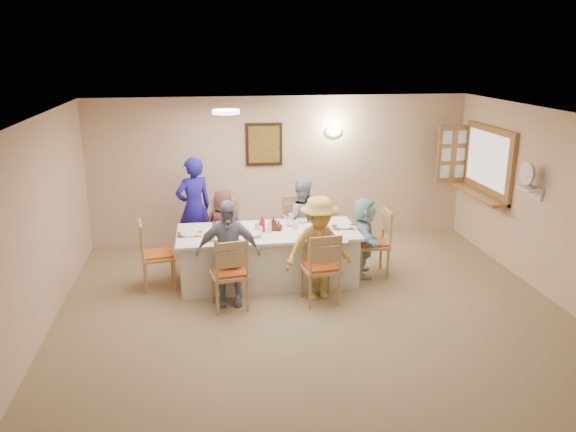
{
  "coord_description": "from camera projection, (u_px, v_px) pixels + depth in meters",
  "views": [
    {
      "loc": [
        -1.3,
        -5.89,
        3.28
      ],
      "look_at": [
        -0.2,
        1.4,
        1.05
      ],
      "focal_mm": 35.0,
      "sensor_mm": 36.0,
      "label": 1
    }
  ],
  "objects": [
    {
      "name": "plate_fr",
      "position": [
        315.0,
        238.0,
        7.69
      ],
      "size": [
        0.23,
        0.23,
        0.01
      ],
      "primitive_type": "cylinder",
      "color": "white",
      "rests_on": "dining_table"
    },
    {
      "name": "teacup_b",
      "position": [
        292.0,
        217.0,
        8.51
      ],
      "size": [
        0.16,
        0.16,
        0.09
      ],
      "primitive_type": "imported",
      "rotation": [
        0.0,
        0.0,
        -0.37
      ],
      "color": "white",
      "rests_on": "dining_table"
    },
    {
      "name": "diner_front_right",
      "position": [
        319.0,
        248.0,
        7.46
      ],
      "size": [
        1.07,
        0.79,
        1.42
      ],
      "primitive_type": "imported",
      "rotation": [
        0.0,
        0.0,
        0.15
      ],
      "color": "gold",
      "rests_on": "ground"
    },
    {
      "name": "ground",
      "position": [
        322.0,
        333.0,
        6.71
      ],
      "size": [
        7.0,
        7.0,
        0.0
      ],
      "primitive_type": "plane",
      "color": "olive"
    },
    {
      "name": "diner_front_left",
      "position": [
        228.0,
        253.0,
        7.29
      ],
      "size": [
        0.89,
        0.47,
        1.42
      ],
      "primitive_type": "imported",
      "rotation": [
        0.0,
        0.0,
        -0.08
      ],
      "color": "#8F90A8",
      "rests_on": "ground"
    },
    {
      "name": "placemat_fr",
      "position": [
        315.0,
        238.0,
        7.69
      ],
      "size": [
        0.37,
        0.28,
        0.01
      ],
      "primitive_type": "cube",
      "color": "#472B19",
      "rests_on": "dining_table"
    },
    {
      "name": "napkin_bl",
      "position": [
        237.0,
        224.0,
        8.29
      ],
      "size": [
        0.15,
        0.15,
        0.01
      ],
      "primitive_type": "cube",
      "color": "#F3F533",
      "rests_on": "dining_table"
    },
    {
      "name": "plate_le",
      "position": [
        190.0,
        234.0,
        7.84
      ],
      "size": [
        0.26,
        0.26,
        0.02
      ],
      "primitive_type": "cylinder",
      "color": "white",
      "rests_on": "dining_table"
    },
    {
      "name": "chair_back_left",
      "position": [
        224.0,
        233.0,
        8.75
      ],
      "size": [
        0.56,
        0.56,
        0.99
      ],
      "primitive_type": null,
      "rotation": [
        0.0,
        0.0,
        -0.2
      ],
      "color": "tan",
      "rests_on": "ground"
    },
    {
      "name": "dining_table",
      "position": [
        268.0,
        256.0,
        8.11
      ],
      "size": [
        2.57,
        1.09,
        0.76
      ],
      "primitive_type": "cube",
      "color": "silver",
      "rests_on": "ground"
    },
    {
      "name": "diner_back_right",
      "position": [
        301.0,
        221.0,
        8.75
      ],
      "size": [
        0.75,
        0.63,
        1.35
      ],
      "primitive_type": "imported",
      "rotation": [
        0.0,
        0.0,
        3.05
      ],
      "color": "#8C99A7",
      "rests_on": "ground"
    },
    {
      "name": "plate_fl",
      "position": [
        227.0,
        242.0,
        7.51
      ],
      "size": [
        0.23,
        0.23,
        0.01
      ],
      "primitive_type": "cylinder",
      "color": "white",
      "rests_on": "dining_table"
    },
    {
      "name": "bowl_a",
      "position": [
        254.0,
        235.0,
        7.76
      ],
      "size": [
        0.36,
        0.36,
        0.05
      ],
      "primitive_type": "imported",
      "rotation": [
        0.0,
        0.0,
        0.37
      ],
      "color": "white",
      "rests_on": "dining_table"
    },
    {
      "name": "placemat_bl",
      "position": [
        224.0,
        224.0,
        8.31
      ],
      "size": [
        0.36,
        0.26,
        0.01
      ],
      "primitive_type": "cube",
      "color": "#472B19",
      "rests_on": "dining_table"
    },
    {
      "name": "placemat_le",
      "position": [
        190.0,
        234.0,
        7.84
      ],
      "size": [
        0.34,
        0.26,
        0.01
      ],
      "primitive_type": "cube",
      "color": "#472B19",
      "rests_on": "dining_table"
    },
    {
      "name": "fan_shelf",
      "position": [
        530.0,
        189.0,
        7.75
      ],
      "size": [
        0.22,
        0.36,
        0.03
      ],
      "primitive_type": "cube",
      "color": "white",
      "rests_on": "room_walls"
    },
    {
      "name": "serving_hatch",
      "position": [
        488.0,
        162.0,
        9.01
      ],
      "size": [
        0.06,
        1.5,
        1.15
      ],
      "primitive_type": "cube",
      "color": "olive",
      "rests_on": "room_walls"
    },
    {
      "name": "diner_right_end",
      "position": [
        364.0,
        237.0,
        8.25
      ],
      "size": [
        1.21,
        0.67,
        1.19
      ],
      "primitive_type": "imported",
      "rotation": [
        0.0,
        0.0,
        1.42
      ],
      "color": "#9ECCD6",
      "rests_on": "ground"
    },
    {
      "name": "napkin_fr",
      "position": [
        328.0,
        238.0,
        7.66
      ],
      "size": [
        0.14,
        0.14,
        0.01
      ],
      "primitive_type": "cube",
      "color": "#F3F533",
      "rests_on": "dining_table"
    },
    {
      "name": "condiment_ketchup",
      "position": [
        262.0,
        223.0,
        7.95
      ],
      "size": [
        0.1,
        0.1,
        0.24
      ],
      "primitive_type": "imported",
      "rotation": [
        0.0,
        0.0,
        0.04
      ],
      "color": "#B20F2A",
      "rests_on": "dining_table"
    },
    {
      "name": "plate_bl",
      "position": [
        224.0,
        223.0,
        8.31
      ],
      "size": [
        0.25,
        0.25,
        0.02
      ],
      "primitive_type": "cylinder",
      "color": "white",
      "rests_on": "dining_table"
    },
    {
      "name": "wall_picture",
      "position": [
        264.0,
        144.0,
        9.45
      ],
      "size": [
        0.62,
        0.05,
        0.72
      ],
      "color": "black",
      "rests_on": "room_walls"
    },
    {
      "name": "placemat_br",
      "position": [
        304.0,
        220.0,
        8.48
      ],
      "size": [
        0.37,
        0.28,
        0.01
      ],
      "primitive_type": "cube",
      "color": "#472B19",
      "rests_on": "dining_table"
    },
    {
      "name": "desk_fan",
      "position": [
        529.0,
        178.0,
        7.7
      ],
      "size": [
        0.3,
        0.3,
        0.28
      ],
      "primitive_type": null,
      "color": "#A5A5A8",
      "rests_on": "fan_shelf"
    },
    {
      "name": "chair_front_right",
      "position": [
        320.0,
        266.0,
        7.41
      ],
      "size": [
        0.53,
        0.53,
        1.0
      ],
      "primitive_type": null,
      "rotation": [
        0.0,
        0.0,
        3.25
      ],
      "color": "tan",
      "rests_on": "ground"
    },
    {
      "name": "plate_br",
      "position": [
        304.0,
        220.0,
        8.48
      ],
      "size": [
        0.24,
        0.24,
        0.01
      ],
      "primitive_type": "cylinder",
      "color": "white",
      "rests_on": "dining_table"
    },
    {
      "name": "shutter_door",
      "position": [
        453.0,
        154.0,
        9.69
      ],
      "size": [
        0.55,
        0.04,
        1.0
      ],
      "primitive_type": "cube",
      "color": "olive",
      "rests_on": "room_walls"
    },
    {
      "name": "drinking_glass",
      "position": [
        257.0,
        227.0,
        8.01
      ],
      "size": [
        0.07,
        0.07,
        0.11
      ],
      "primitive_type": "cylinder",
      "color": "silver",
      "rests_on": "dining_table"
    },
    {
      "name": "napkin_le",
      "position": [
        203.0,
        234.0,
        7.82
      ],
      "size": [
        0.13,
        0.13,
        0.01
      ],
      "primitive_type": "cube",
      "color": "#F3F533",
      "rests_on": "dining_table"
    },
    {
      "name": "condiment_malt",
      "position": [
        279.0,
        226.0,
        8.01
      ],
      "size": [
        0.17,
        0.17,
        0.14
      ],
      "primitive_type": "imported",
      "rotation": [
        0.0,
        0.0,
        -0.27
      ],
      "color": "#4D2114",
      "rests_on": "dining_table"
    },
    {
      "name": "hatch_sill",
      "position": [
        478.0,
        194.0,
        9.14
      ],
      "size": [
        0.3,
        1.5,
        0.05
      ],
      "primitive_type": "cube",
      "color": "olive",
      "rests_on": "room_walls"
    },
    {
      "name": "napkin_fl",
      "position": [
        241.0,
        243.0,
        7.49
      ],
      "size": [
        0.13,
        0.13,
        0.01
      ],
      "primitive_type": "cube",
      "color": "#F3F533",
      "rests_on": "dining_table"
    },
    {
      "name": "caregiver",
      "position": [
        194.0,
        208.0,
        8.92
      ],
      "size": [
        0.9,
        0.85,
        1.64
      ],
      "primitive_type": "imported",
      "rotation": [
        0.0,
        0.0,
        3.57
      ],
      "color": "#1F1896",
      "rests_on": "ground"
    },
    {
      "name": "napkin_re",
      "position": [
        357.0,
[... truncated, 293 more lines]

